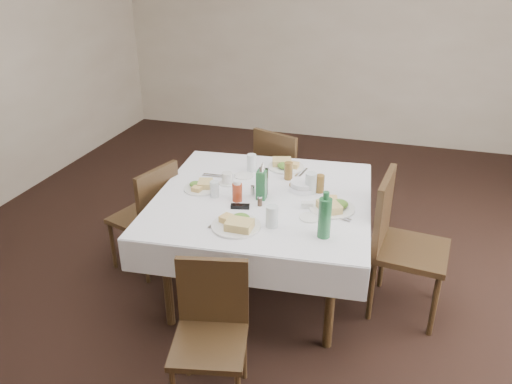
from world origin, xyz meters
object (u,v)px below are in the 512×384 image
chair_north (281,172)px  coffee_mug (227,179)px  water_n (252,163)px  ketchup_bottle (237,191)px  green_bottle (325,217)px  bread_basket (303,186)px  water_e (311,183)px  oil_cruet_green (262,184)px  chair_east (398,237)px  chair_west (150,212)px  water_s (272,216)px  oil_cruet_dark (263,181)px  dining_table (263,205)px  water_w (214,189)px  chair_south (211,324)px

chair_north → coffee_mug: 0.92m
water_n → ketchup_bottle: bearing=-83.8°
green_bottle → bread_basket: bearing=112.8°
water_e → oil_cruet_green: size_ratio=0.56×
chair_east → bread_basket: (-0.68, 0.12, 0.23)m
chair_west → water_n: bearing=29.8°
water_s → ketchup_bottle: bearing=139.3°
oil_cruet_dark → coffee_mug: 0.32m
dining_table → chair_east: bearing=3.2°
ketchup_bottle → dining_table: bearing=38.7°
dining_table → water_n: 0.46m
water_s → water_w: 0.56m
chair_east → oil_cruet_dark: bearing=-177.3°
bread_basket → ketchup_bottle: bearing=-143.3°
water_w → chair_north: bearing=79.1°
dining_table → ketchup_bottle: (-0.14, -0.12, 0.14)m
water_s → water_w: (-0.48, 0.28, -0.01)m
oil_cruet_dark → chair_east: bearing=2.7°
bread_basket → ketchup_bottle: size_ratio=1.34×
chair_north → green_bottle: size_ratio=3.12×
chair_west → water_w: bearing=-10.4°
chair_north → chair_west: 1.25m
oil_cruet_green → coffee_mug: (-0.30, 0.16, -0.07)m
water_n → water_w: bearing=-102.7°
water_s → water_e: (0.14, 0.53, 0.00)m
bread_basket → water_n: bearing=153.8°
chair_north → ketchup_bottle: bearing=-92.1°
green_bottle → oil_cruet_dark: bearing=139.6°
chair_south → chair_east: (0.93, 1.06, 0.09)m
oil_cruet_green → coffee_mug: bearing=151.8°
water_n → water_s: size_ratio=0.96×
chair_east → water_w: chair_east is taller
chair_west → water_e: water_e is taller
chair_west → water_e: size_ratio=5.96×
chair_north → oil_cruet_dark: size_ratio=3.62×
dining_table → bread_basket: bearing=35.5°
dining_table → water_w: size_ratio=13.94×
chair_east → water_s: size_ratio=7.16×
green_bottle → chair_east: bearing=46.9°
water_n → coffee_mug: 0.29m
chair_east → coffee_mug: bearing=176.9°
water_w → ketchup_bottle: bearing=-4.2°
chair_south → green_bottle: bearing=50.4°
water_n → bread_basket: bearing=-26.2°
dining_table → water_w: 0.35m
oil_cruet_green → water_n: bearing=115.0°
chair_east → coffee_mug: 1.25m
water_n → oil_cruet_dark: 0.44m
chair_north → chair_east: (1.03, -0.92, 0.04)m
water_s → oil_cruet_green: oil_cruet_green is taller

